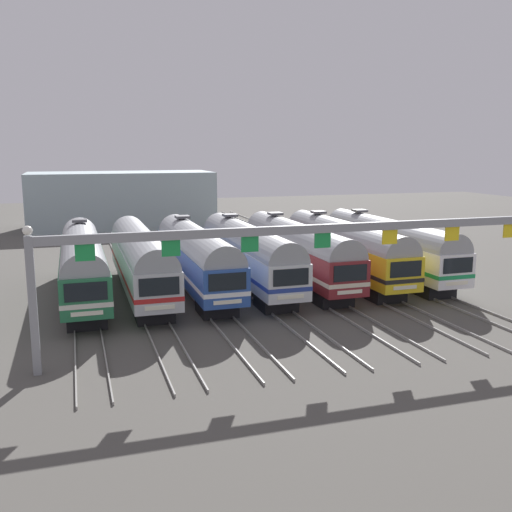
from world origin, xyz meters
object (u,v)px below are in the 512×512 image
(commuter_train_blue, at_px, (196,255))
(catenary_gantry, at_px, (322,244))
(commuter_train_stainless, at_px, (141,258))
(commuter_train_white, at_px, (388,245))
(commuter_train_yellow, at_px, (344,247))
(commuter_train_maroon, at_px, (297,250))
(commuter_train_green, at_px, (82,262))
(commuter_train_silver, at_px, (248,252))

(commuter_train_blue, distance_m, catenary_gantry, 14.33)
(commuter_train_stainless, relative_size, commuter_train_white, 1.00)
(commuter_train_yellow, height_order, catenary_gantry, catenary_gantry)
(commuter_train_blue, xyz_separation_m, commuter_train_yellow, (11.91, 0.00, 0.00))
(commuter_train_blue, distance_m, commuter_train_maroon, 7.94)
(commuter_train_green, height_order, commuter_train_blue, same)
(commuter_train_silver, height_order, commuter_train_white, same)
(commuter_train_silver, height_order, commuter_train_maroon, same)
(commuter_train_silver, relative_size, catenary_gantry, 0.62)
(commuter_train_blue, xyz_separation_m, commuter_train_white, (15.88, 0.00, 0.00))
(commuter_train_maroon, bearing_deg, commuter_train_yellow, 0.00)
(commuter_train_maroon, xyz_separation_m, catenary_gantry, (-3.97, -13.50, 2.73))
(commuter_train_maroon, distance_m, commuter_train_yellow, 3.97)
(commuter_train_green, distance_m, commuter_train_white, 23.83)
(catenary_gantry, bearing_deg, commuter_train_yellow, 59.53)
(commuter_train_stainless, bearing_deg, catenary_gantry, -59.52)
(commuter_train_maroon, height_order, commuter_train_white, same)
(commuter_train_yellow, bearing_deg, commuter_train_silver, 180.00)
(commuter_train_yellow, bearing_deg, commuter_train_stainless, -179.98)
(commuter_train_silver, distance_m, commuter_train_white, 11.91)
(commuter_train_stainless, distance_m, commuter_train_white, 19.85)
(commuter_train_silver, bearing_deg, commuter_train_green, 180.00)
(commuter_train_stainless, relative_size, commuter_train_yellow, 1.00)
(commuter_train_maroon, bearing_deg, commuter_train_blue, 180.00)
(commuter_train_blue, height_order, catenary_gantry, catenary_gantry)
(commuter_train_green, distance_m, commuter_train_stainless, 3.97)
(commuter_train_maroon, relative_size, catenary_gantry, 0.62)
(commuter_train_green, distance_m, commuter_train_blue, 7.94)
(commuter_train_white, bearing_deg, catenary_gantry, -131.43)
(commuter_train_blue, bearing_deg, commuter_train_green, 180.00)
(commuter_train_stainless, height_order, catenary_gantry, catenary_gantry)
(commuter_train_white, relative_size, catenary_gantry, 0.62)
(commuter_train_stainless, relative_size, commuter_train_silver, 1.00)
(commuter_train_yellow, relative_size, catenary_gantry, 0.62)
(commuter_train_green, xyz_separation_m, commuter_train_yellow, (19.85, 0.00, 0.00))
(commuter_train_yellow, relative_size, commuter_train_white, 1.00)
(commuter_train_maroon, height_order, commuter_train_yellow, same)
(commuter_train_maroon, distance_m, commuter_train_white, 7.94)
(commuter_train_maroon, bearing_deg, commuter_train_stainless, -179.98)
(commuter_train_green, height_order, commuter_train_stainless, commuter_train_green)
(commuter_train_green, height_order, commuter_train_maroon, same)
(commuter_train_stainless, bearing_deg, commuter_train_silver, 0.03)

